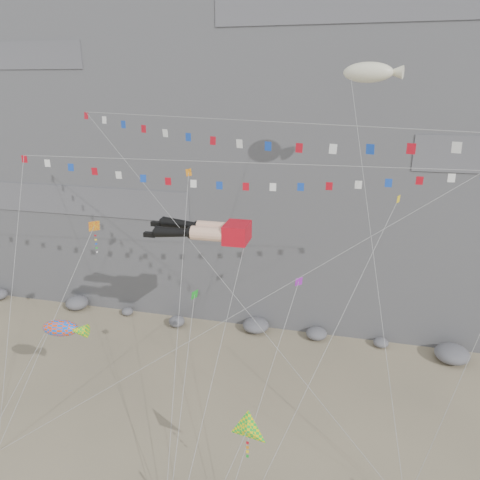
{
  "coord_description": "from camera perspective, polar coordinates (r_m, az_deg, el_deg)",
  "views": [
    {
      "loc": [
        8.49,
        -23.49,
        23.5
      ],
      "look_at": [
        0.37,
        9.0,
        12.24
      ],
      "focal_mm": 35.0,
      "sensor_mm": 36.0,
      "label": 1
    }
  ],
  "objects": [
    {
      "name": "ground",
      "position": [
        34.29,
        -4.68,
        -24.75
      ],
      "size": [
        120.0,
        120.0,
        0.0
      ],
      "primitive_type": "plane",
      "color": "gray",
      "rests_on": "ground"
    },
    {
      "name": "small_kite_b",
      "position": [
        31.0,
        7.07,
        -5.4
      ],
      "size": [
        3.39,
        10.45,
        15.01
      ],
      "color": "purple",
      "rests_on": "ground"
    },
    {
      "name": "small_kite_a",
      "position": [
        34.46,
        -6.32,
        7.54
      ],
      "size": [
        3.42,
        13.97,
        21.98
      ],
      "color": "orange",
      "rests_on": "ground"
    },
    {
      "name": "flag_banner_upper",
      "position": [
        32.81,
        -0.97,
        9.42
      ],
      "size": [
        32.45,
        11.62,
        25.15
      ],
      "color": "#B70B19",
      "rests_on": "ground"
    },
    {
      "name": "delta_kite",
      "position": [
        27.01,
        0.9,
        -22.15
      ],
      "size": [
        3.56,
        4.02,
        7.71
      ],
      "color": "yellow",
      "rests_on": "ground"
    },
    {
      "name": "talus_boulders",
      "position": [
        47.28,
        1.94,
        -10.39
      ],
      "size": [
        60.0,
        3.0,
        1.2
      ],
      "primitive_type": null,
      "color": "slate",
      "rests_on": "ground"
    },
    {
      "name": "small_kite_d",
      "position": [
        30.31,
        18.23,
        3.62
      ],
      "size": [
        8.19,
        12.76,
        22.02
      ],
      "color": "yellow",
      "rests_on": "ground"
    },
    {
      "name": "blimp_windsock",
      "position": [
        34.95,
        15.33,
        19.02
      ],
      "size": [
        6.38,
        14.23,
        27.73
      ],
      "color": "beige",
      "rests_on": "ground"
    },
    {
      "name": "small_kite_c",
      "position": [
        30.91,
        -5.59,
        -6.94
      ],
      "size": [
        1.93,
        9.95,
        13.92
      ],
      "color": "#179923",
      "rests_on": "ground"
    },
    {
      "name": "harlequin_kite",
      "position": [
        33.85,
        -17.43,
        1.45
      ],
      "size": [
        4.7,
        9.86,
        17.12
      ],
      "color": "red",
      "rests_on": "ground"
    },
    {
      "name": "legs_kite",
      "position": [
        33.95,
        -3.89,
        1.12
      ],
      "size": [
        7.73,
        15.76,
        19.66
      ],
      "rotation": [
        0.0,
        0.0,
        0.01
      ],
      "color": "#B70B19",
      "rests_on": "ground"
    },
    {
      "name": "flag_banner_lower",
      "position": [
        29.68,
        1.7,
        14.27
      ],
      "size": [
        30.06,
        12.08,
        24.59
      ],
      "color": "#B70B19",
      "rests_on": "ground"
    },
    {
      "name": "fish_windsock",
      "position": [
        33.86,
        -21.05,
        -10.01
      ],
      "size": [
        6.25,
        5.32,
        10.07
      ],
      "color": "#EC440C",
      "rests_on": "ground"
    },
    {
      "name": "cliff",
      "position": [
        56.15,
        5.67,
        20.04
      ],
      "size": [
        80.0,
        28.0,
        50.0
      ],
      "primitive_type": "cube",
      "color": "slate",
      "rests_on": "ground"
    }
  ]
}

